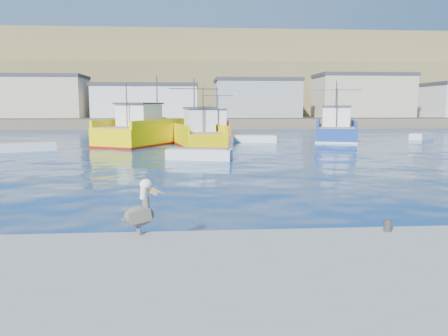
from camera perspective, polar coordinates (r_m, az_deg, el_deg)
The scene contains 12 objects.
ground at distance 14.30m, azimuth 3.53°, elevation -6.61°, with size 260.00×260.00×0.00m, color navy.
dock_bollards at distance 11.00m, azimuth 9.07°, elevation -7.66°, with size 36.20×0.20×0.30m.
far_shore at distance 123.04m, azimuth -3.35°, elevation 10.49°, with size 200.00×81.00×24.00m.
trawler_yellow_a at distance 43.93m, azimuth -9.75°, elevation 4.70°, with size 10.05×14.06×6.79m.
trawler_yellow_b at distance 41.08m, azimuth -3.54°, elevation 4.33°, with size 5.36×10.68×6.38m.
trawler_blue at distance 49.48m, azimuth 14.33°, elevation 4.80°, with size 7.24×12.20×6.54m.
boat_orange at distance 57.65m, azimuth -0.89°, elevation 5.45°, with size 4.42×8.46×6.09m.
skiff_left at distance 39.36m, azimuth -24.34°, elevation 2.48°, with size 4.61×3.30×0.95m.
skiff_mid at distance 30.09m, azimuth -3.23°, elevation 1.70°, with size 4.66×2.50×0.96m.
skiff_far at distance 53.98m, azimuth 24.40°, elevation 3.76°, with size 3.89×3.80×0.88m.
skiff_extra at distance 44.81m, azimuth 4.11°, elevation 3.76°, with size 4.61×2.44×0.95m.
pelican at distance 10.89m, azimuth -10.85°, elevation -5.53°, with size 1.08×0.69×1.36m.
Camera 1 is at (-1.87, -13.71, 3.60)m, focal length 35.00 mm.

